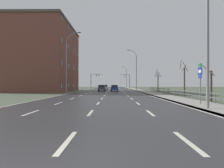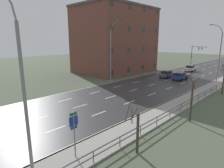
{
  "view_description": "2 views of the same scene",
  "coord_description": "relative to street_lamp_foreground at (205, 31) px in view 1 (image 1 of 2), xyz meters",
  "views": [
    {
      "loc": [
        1.34,
        -3.31,
        1.69
      ],
      "look_at": [
        0.93,
        51.77,
        1.82
      ],
      "focal_mm": 29.35,
      "sensor_mm": 36.0,
      "label": 1
    },
    {
      "loc": [
        18.45,
        4.9,
        8.03
      ],
      "look_at": [
        0.0,
        23.9,
        1.92
      ],
      "focal_mm": 30.34,
      "sensor_mm": 36.0,
      "label": 2
    }
  ],
  "objects": [
    {
      "name": "street_lamp_distant",
      "position": [
        0.02,
        75.0,
        -0.27
      ],
      "size": [
        2.41,
        0.24,
        10.19
      ],
      "color": "slate",
      "rests_on": "ground"
    },
    {
      "name": "sidewalk_right",
      "position": [
        1.0,
        51.14,
        -5.2
      ],
      "size": [
        3.0,
        120.0,
        0.12
      ],
      "color": "gray",
      "rests_on": "ground"
    },
    {
      "name": "traffic_signal_left",
      "position": [
        -14.09,
        62.86,
        -1.02
      ],
      "size": [
        5.12,
        0.36,
        6.18
      ],
      "color": "#38383A",
      "rests_on": "ground"
    },
    {
      "name": "street_lamp_midground",
      "position": [
        0.02,
        37.5,
        0.18
      ],
      "size": [
        2.57,
        0.24,
        11.14
      ],
      "color": "slate",
      "rests_on": "ground"
    },
    {
      "name": "street_lamp_left_bank",
      "position": [
        -14.84,
        22.5,
        0.42
      ],
      "size": [
        2.85,
        0.24,
        11.68
      ],
      "color": "slate",
      "rests_on": "ground"
    },
    {
      "name": "bare_tree_far",
      "position": [
        3.65,
        27.81,
        -3.06
      ],
      "size": [
        1.31,
        1.35,
        5.07
      ],
      "color": "#423328",
      "rests_on": "ground"
    },
    {
      "name": "car_near_right",
      "position": [
        -8.77,
        46.4,
        -4.46
      ],
      "size": [
        1.93,
        4.15,
        1.57
      ],
      "rotation": [
        0.0,
        0.0,
        0.03
      ],
      "color": "silver",
      "rests_on": "ground"
    },
    {
      "name": "car_near_left",
      "position": [
        -5.78,
        33.72,
        -4.46
      ],
      "size": [
        1.91,
        4.14,
        1.57
      ],
      "rotation": [
        0.0,
        0.0,
        -0.02
      ],
      "color": "navy",
      "rests_on": "ground"
    },
    {
      "name": "car_distant",
      "position": [
        -9.03,
        34.13,
        -4.46
      ],
      "size": [
        1.87,
        4.12,
        1.57
      ],
      "rotation": [
        0.0,
        0.0,
        -0.01
      ],
      "color": "#474C51",
      "rests_on": "ground"
    },
    {
      "name": "bare_tree_near",
      "position": [
        3.65,
        6.16,
        -3.52
      ],
      "size": [
        1.06,
        1.48,
        3.8
      ],
      "color": "#423328",
      "rests_on": "ground"
    },
    {
      "name": "brick_building",
      "position": [
        -23.38,
        32.74,
        2.88
      ],
      "size": [
        14.05,
        19.57,
        16.27
      ],
      "color": "brown",
      "rests_on": "ground"
    },
    {
      "name": "road_asphalt_strip",
      "position": [
        -7.42,
        51.13,
        -5.25
      ],
      "size": [
        14.0,
        120.0,
        0.03
      ],
      "color": "#303033",
      "rests_on": "ground"
    },
    {
      "name": "traffic_signal_right",
      "position": [
        -0.24,
        62.0,
        -1.45
      ],
      "size": [
        4.21,
        0.36,
        5.88
      ],
      "color": "#38383A",
      "rests_on": "ground"
    },
    {
      "name": "ground_plane",
      "position": [
        -7.42,
        39.14,
        -5.32
      ],
      "size": [
        160.0,
        160.0,
        0.12
      ],
      "color": "#4C5642"
    },
    {
      "name": "guardrail",
      "position": [
        2.43,
        13.65,
        -4.56
      ],
      "size": [
        0.07,
        31.62,
        1.0
      ],
      "color": "#515459",
      "rests_on": "ground"
    },
    {
      "name": "bare_tree_mid",
      "position": [
        4.2,
        14.4,
        -2.94
      ],
      "size": [
        1.14,
        1.16,
        5.36
      ],
      "color": "#423328",
      "rests_on": "ground"
    },
    {
      "name": "street_lamp_foreground",
      "position": [
        0.0,
        0.0,
        0.0
      ],
      "size": [
        2.68,
        0.24,
        10.79
      ],
      "color": "slate",
      "rests_on": "ground"
    },
    {
      "name": "highway_sign",
      "position": [
        0.97,
        2.71,
        -3.08
      ],
      "size": [
        0.09,
        0.68,
        3.41
      ],
      "color": "slate",
      "rests_on": "ground"
    }
  ]
}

